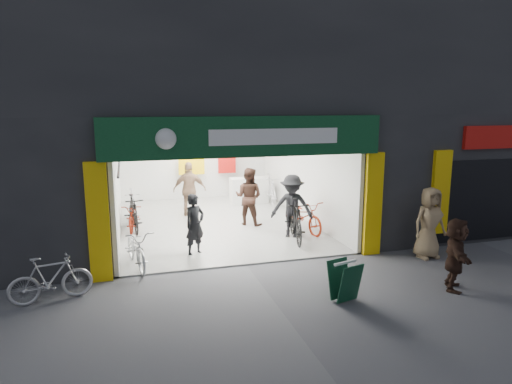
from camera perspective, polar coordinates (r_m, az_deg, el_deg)
name	(u,v)px	position (r m, az deg, el deg)	size (l,w,h in m)	color
ground	(247,265)	(10.94, -1.16, -9.17)	(60.00, 60.00, 0.00)	#56565B
building	(234,86)	(15.33, -2.74, 13.05)	(17.00, 10.27, 8.00)	#232326
bike_left_front	(136,248)	(11.03, -14.74, -6.76)	(0.63, 1.81, 0.95)	silver
bike_left_midfront	(133,213)	(14.11, -15.08, -2.61)	(0.51, 1.80, 1.08)	black
bike_left_midback	(133,217)	(14.21, -15.07, -3.01)	(0.56, 1.59, 0.84)	maroon
bike_left_back	(133,206)	(15.12, -15.16, -1.73)	(0.50, 1.77, 1.07)	#ADADB2
bike_right_front	(296,220)	(12.67, 4.96, -3.53)	(0.56, 1.99, 1.19)	black
bike_right_mid	(304,216)	(13.62, 5.98, -2.99)	(0.65, 1.86, 0.98)	maroon
bike_right_back	(271,190)	(17.00, 1.84, 0.21)	(0.55, 1.93, 1.16)	silver
parked_bike	(51,279)	(9.75, -24.30, -9.86)	(0.43, 1.54, 0.93)	#AFAEB3
customer_a	(195,225)	(11.53, -7.67, -4.10)	(0.57, 0.38, 1.57)	black
customer_b	(249,197)	(14.17, -0.93, -0.61)	(0.89, 0.69, 1.83)	#362018
customer_c	(292,207)	(12.87, 4.51, -1.85)	(1.18, 0.68, 1.82)	black
customer_d	(190,190)	(15.41, -8.30, 0.28)	(1.09, 0.45, 1.86)	#8C6B51
pedestrian_near	(429,223)	(12.02, 20.84, -3.61)	(0.87, 0.56, 1.78)	#9B7F5A
pedestrian_far	(456,254)	(10.22, 23.68, -7.13)	(1.40, 0.45, 1.51)	#321F17
sandwich_board	(345,280)	(9.11, 11.01, -10.76)	(0.62, 0.63, 0.78)	#0E3923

